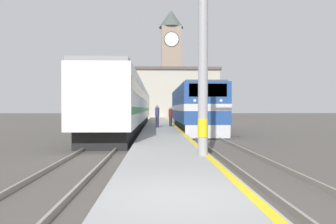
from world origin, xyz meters
TOP-DOWN VIEW (x-y plane):
  - ground_plane at (0.00, 30.00)m, footprint 200.00×200.00m
  - platform at (0.00, 25.00)m, footprint 2.81×140.00m
  - rail_track_near at (2.73, 25.00)m, footprint 2.83×140.00m
  - rail_track_far at (-2.92, 25.00)m, footprint 2.83×140.00m
  - locomotive_train at (2.73, 21.38)m, footprint 2.92×14.82m
  - passenger_train at (-2.92, 26.83)m, footprint 2.92×37.31m
  - catenary_mast at (1.15, 5.02)m, footprint 1.93×0.34m
  - person_on_platform at (-0.32, 20.90)m, footprint 0.34×0.34m
  - second_waiting_passenger at (0.84, 22.50)m, footprint 0.34×0.34m
  - clock_tower at (2.94, 67.04)m, footprint 5.38×5.38m
  - station_building at (1.91, 57.31)m, footprint 19.50×6.99m

SIDE VIEW (x-z plane):
  - ground_plane at x=0.00m, z-range 0.00..0.00m
  - rail_track_near at x=2.73m, z-range -0.05..0.11m
  - rail_track_far at x=-2.92m, z-range -0.05..0.11m
  - platform at x=0.00m, z-range 0.00..0.37m
  - second_waiting_passenger at x=0.84m, z-range 0.42..2.13m
  - person_on_platform at x=-0.32m, z-range 0.43..2.28m
  - locomotive_train at x=2.73m, z-range -0.44..4.28m
  - passenger_train at x=-2.92m, z-range 0.15..4.27m
  - catenary_mast at x=1.15m, z-range 0.25..9.04m
  - station_building at x=1.91m, z-range 0.03..9.61m
  - clock_tower at x=2.94m, z-range 0.85..24.59m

